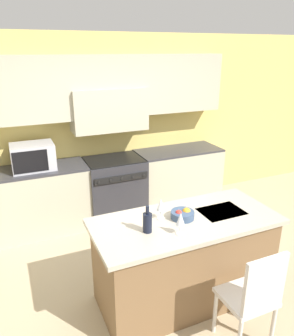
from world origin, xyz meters
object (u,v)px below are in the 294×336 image
object	(u,v)px
wine_bottle	(147,222)
wine_glass_far	(161,205)
island_chair	(253,295)
range_stove	(115,188)
fruit_bowl	(183,214)
microwave	(33,157)
wine_glass_near	(181,220)

from	to	relation	value
wine_bottle	wine_glass_far	xyz separation A→B (m)	(0.22, 0.17, 0.04)
island_chair	wine_bottle	size ratio (longest dim) A/B	3.86
range_stove	island_chair	world-z (taller)	island_chair
range_stove	fruit_bowl	distance (m)	2.01
range_stove	wine_glass_far	world-z (taller)	wine_glass_far
island_chair	wine_glass_far	distance (m)	1.11
microwave	range_stove	bearing A→B (deg)	-0.96
wine_glass_far	fruit_bowl	distance (m)	0.24
fruit_bowl	wine_glass_near	bearing A→B (deg)	-123.86
microwave	fruit_bowl	size ratio (longest dim) A/B	2.40
range_stove	microwave	xyz separation A→B (m)	(-1.11, 0.02, 0.65)
wine_glass_near	microwave	bearing A→B (deg)	114.80
wine_bottle	wine_glass_near	bearing A→B (deg)	-30.79
island_chair	fruit_bowl	xyz separation A→B (m)	(-0.24, 0.80, 0.41)
range_stove	island_chair	distance (m)	2.76
range_stove	island_chair	size ratio (longest dim) A/B	0.96
microwave	wine_glass_far	world-z (taller)	microwave
island_chair	wine_glass_far	xyz separation A→B (m)	(-0.44, 0.88, 0.52)
wine_glass_near	range_stove	bearing A→B (deg)	87.50
island_chair	wine_glass_near	world-z (taller)	wine_glass_near
range_stove	microwave	size ratio (longest dim) A/B	1.71
wine_bottle	wine_glass_far	bearing A→B (deg)	38.64
wine_glass_near	wine_glass_far	world-z (taller)	same
island_chair	range_stove	bearing A→B (deg)	96.35
range_stove	wine_glass_far	bearing A→B (deg)	-94.02
wine_bottle	wine_glass_near	world-z (taller)	wine_bottle
wine_glass_far	microwave	bearing A→B (deg)	117.57
island_chair	wine_glass_near	xyz separation A→B (m)	(-0.40, 0.55, 0.52)
range_stove	wine_glass_near	bearing A→B (deg)	-92.50
range_stove	microwave	world-z (taller)	microwave
wine_bottle	range_stove	bearing A→B (deg)	80.33
range_stove	wine_glass_near	size ratio (longest dim) A/B	4.53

